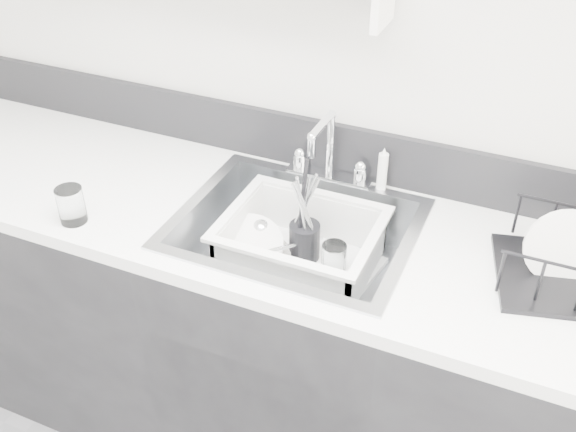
% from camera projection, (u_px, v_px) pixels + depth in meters
% --- Properties ---
extents(room_shell, '(3.50, 3.00, 2.60)m').
position_uv_depth(room_shell, '(24.00, 63.00, 0.77)').
color(room_shell, silver).
rests_on(room_shell, ground).
extents(counter_run, '(3.20, 0.62, 0.92)m').
position_uv_depth(counter_run, '(294.00, 345.00, 2.08)').
color(counter_run, black).
rests_on(counter_run, ground).
extents(backsplash, '(3.20, 0.02, 0.16)m').
position_uv_depth(backsplash, '(335.00, 148.00, 1.99)').
color(backsplash, black).
rests_on(backsplash, counter_run).
extents(sink, '(0.64, 0.52, 0.20)m').
position_uv_depth(sink, '(295.00, 251.00, 1.87)').
color(sink, silver).
rests_on(sink, counter_run).
extents(faucet, '(0.26, 0.18, 0.23)m').
position_uv_depth(faucet, '(329.00, 162.00, 1.96)').
color(faucet, silver).
rests_on(faucet, counter_run).
extents(side_sprayer, '(0.03, 0.03, 0.14)m').
position_uv_depth(side_sprayer, '(382.00, 170.00, 1.91)').
color(side_sprayer, white).
rests_on(side_sprayer, counter_run).
extents(wash_tub, '(0.47, 0.41, 0.17)m').
position_uv_depth(wash_tub, '(301.00, 246.00, 1.88)').
color(wash_tub, white).
rests_on(wash_tub, sink).
extents(plate_stack, '(0.26, 0.25, 0.10)m').
position_uv_depth(plate_stack, '(250.00, 254.00, 1.91)').
color(plate_stack, white).
rests_on(plate_stack, wash_tub).
extents(utensil_cup, '(0.09, 0.09, 0.30)m').
position_uv_depth(utensil_cup, '(304.00, 239.00, 1.91)').
color(utensil_cup, black).
rests_on(utensil_cup, wash_tub).
extents(ladle, '(0.29, 0.22, 0.08)m').
position_uv_depth(ladle, '(276.00, 248.00, 1.91)').
color(ladle, silver).
rests_on(ladle, wash_tub).
extents(tumbler_in_tub, '(0.09, 0.09, 0.10)m').
position_uv_depth(tumbler_in_tub, '(334.00, 260.00, 1.86)').
color(tumbler_in_tub, white).
rests_on(tumbler_in_tub, wash_tub).
extents(tumbler_counter, '(0.09, 0.09, 0.10)m').
position_uv_depth(tumbler_counter, '(71.00, 205.00, 1.80)').
color(tumbler_counter, white).
rests_on(tumbler_counter, counter_run).
extents(bowl_small, '(0.14, 0.14, 0.03)m').
position_uv_depth(bowl_small, '(313.00, 291.00, 1.80)').
color(bowl_small, white).
rests_on(bowl_small, wash_tub).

